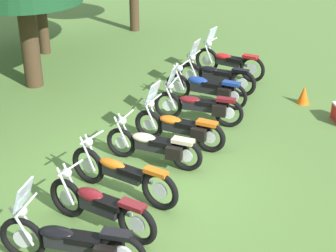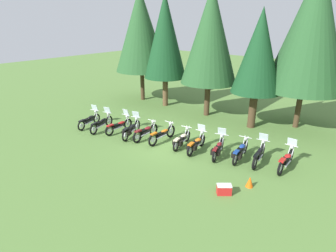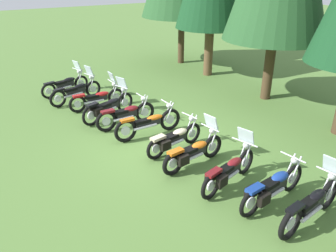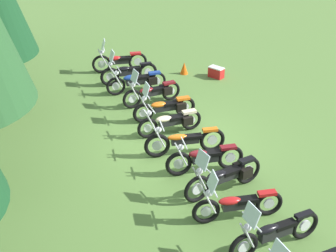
{
  "view_description": "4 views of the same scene",
  "coord_description": "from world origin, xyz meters",
  "px_view_note": "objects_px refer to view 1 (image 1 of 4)",
  "views": [
    {
      "loc": [
        -6.9,
        -5.24,
        5.36
      ],
      "look_at": [
        1.12,
        0.21,
        0.65
      ],
      "focal_mm": 55.59,
      "sensor_mm": 36.0,
      "label": 1
    },
    {
      "loc": [
        9.32,
        -11.36,
        6.77
      ],
      "look_at": [
        -0.43,
        0.26,
        0.95
      ],
      "focal_mm": 30.19,
      "sensor_mm": 36.0,
      "label": 2
    },
    {
      "loc": [
        8.2,
        -4.38,
        5.01
      ],
      "look_at": [
        0.34,
        0.15,
        0.72
      ],
      "focal_mm": 36.35,
      "sensor_mm": 36.0,
      "label": 3
    },
    {
      "loc": [
        -12.22,
        2.47,
        7.4
      ],
      "look_at": [
        -0.46,
        0.47,
        0.87
      ],
      "focal_mm": 51.15,
      "sensor_mm": 36.0,
      "label": 4
    }
  ],
  "objects_px": {
    "motorcycle_8": "(199,105)",
    "motorcycle_11": "(229,61)",
    "motorcycle_5": "(122,174)",
    "motorcycle_6": "(155,145)",
    "motorcycle_7": "(180,127)",
    "motorcycle_3": "(73,242)",
    "motorcycle_9": "(207,88)",
    "motorcycle_4": "(100,206)",
    "motorcycle_10": "(215,76)",
    "traffic_cone": "(304,95)"
  },
  "relations": [
    {
      "from": "motorcycle_11",
      "to": "traffic_cone",
      "type": "distance_m",
      "value": 2.64
    },
    {
      "from": "motorcycle_10",
      "to": "motorcycle_11",
      "type": "relative_size",
      "value": 1.0
    },
    {
      "from": "motorcycle_5",
      "to": "motorcycle_4",
      "type": "bearing_deg",
      "value": 107.27
    },
    {
      "from": "motorcycle_3",
      "to": "motorcycle_8",
      "type": "height_order",
      "value": "motorcycle_3"
    },
    {
      "from": "motorcycle_10",
      "to": "motorcycle_8",
      "type": "bearing_deg",
      "value": 99.57
    },
    {
      "from": "traffic_cone",
      "to": "motorcycle_3",
      "type": "bearing_deg",
      "value": 176.03
    },
    {
      "from": "motorcycle_9",
      "to": "motorcycle_11",
      "type": "xyz_separation_m",
      "value": [
        2.11,
        0.51,
        0.02
      ]
    },
    {
      "from": "motorcycle_7",
      "to": "traffic_cone",
      "type": "bearing_deg",
      "value": -119.31
    },
    {
      "from": "motorcycle_5",
      "to": "motorcycle_10",
      "type": "xyz_separation_m",
      "value": [
        5.38,
        1.1,
        0.02
      ]
    },
    {
      "from": "motorcycle_7",
      "to": "motorcycle_3",
      "type": "bearing_deg",
      "value": 92.32
    },
    {
      "from": "motorcycle_5",
      "to": "traffic_cone",
      "type": "xyz_separation_m",
      "value": [
        5.98,
        -1.19,
        -0.21
      ]
    },
    {
      "from": "motorcycle_3",
      "to": "motorcycle_10",
      "type": "distance_m",
      "value": 7.53
    },
    {
      "from": "motorcycle_7",
      "to": "motorcycle_10",
      "type": "height_order",
      "value": "motorcycle_10"
    },
    {
      "from": "motorcycle_3",
      "to": "motorcycle_4",
      "type": "height_order",
      "value": "motorcycle_3"
    },
    {
      "from": "motorcycle_8",
      "to": "motorcycle_10",
      "type": "relative_size",
      "value": 0.95
    },
    {
      "from": "motorcycle_9",
      "to": "motorcycle_3",
      "type": "bearing_deg",
      "value": 94.8
    },
    {
      "from": "motorcycle_6",
      "to": "motorcycle_8",
      "type": "height_order",
      "value": "motorcycle_8"
    },
    {
      "from": "traffic_cone",
      "to": "motorcycle_10",
      "type": "bearing_deg",
      "value": 104.53
    },
    {
      "from": "motorcycle_10",
      "to": "traffic_cone",
      "type": "bearing_deg",
      "value": -174.91
    },
    {
      "from": "motorcycle_7",
      "to": "motorcycle_10",
      "type": "distance_m",
      "value": 3.27
    },
    {
      "from": "motorcycle_4",
      "to": "motorcycle_5",
      "type": "xyz_separation_m",
      "value": [
        1.0,
        0.35,
        -0.01
      ]
    },
    {
      "from": "motorcycle_6",
      "to": "motorcycle_7",
      "type": "xyz_separation_m",
      "value": [
        0.97,
        0.03,
        0.02
      ]
    },
    {
      "from": "motorcycle_3",
      "to": "motorcycle_6",
      "type": "xyz_separation_m",
      "value": [
        3.22,
        0.8,
        -0.05
      ]
    },
    {
      "from": "motorcycle_11",
      "to": "motorcycle_4",
      "type": "bearing_deg",
      "value": 100.94
    },
    {
      "from": "motorcycle_9",
      "to": "traffic_cone",
      "type": "xyz_separation_m",
      "value": [
        1.47,
        -2.04,
        -0.22
      ]
    },
    {
      "from": "traffic_cone",
      "to": "motorcycle_11",
      "type": "bearing_deg",
      "value": 75.92
    },
    {
      "from": "motorcycle_6",
      "to": "motorcycle_11",
      "type": "distance_m",
      "value": 5.47
    },
    {
      "from": "motorcycle_3",
      "to": "traffic_cone",
      "type": "height_order",
      "value": "motorcycle_3"
    },
    {
      "from": "motorcycle_3",
      "to": "motorcycle_7",
      "type": "xyz_separation_m",
      "value": [
        4.19,
        0.83,
        -0.03
      ]
    },
    {
      "from": "motorcycle_9",
      "to": "motorcycle_11",
      "type": "relative_size",
      "value": 1.01
    },
    {
      "from": "motorcycle_6",
      "to": "motorcycle_8",
      "type": "xyz_separation_m",
      "value": [
        2.18,
        0.27,
        0.03
      ]
    },
    {
      "from": "motorcycle_4",
      "to": "motorcycle_9",
      "type": "height_order",
      "value": "motorcycle_4"
    },
    {
      "from": "motorcycle_8",
      "to": "traffic_cone",
      "type": "height_order",
      "value": "motorcycle_8"
    },
    {
      "from": "motorcycle_8",
      "to": "motorcycle_10",
      "type": "height_order",
      "value": "motorcycle_10"
    },
    {
      "from": "motorcycle_3",
      "to": "motorcycle_6",
      "type": "height_order",
      "value": "motorcycle_3"
    },
    {
      "from": "motorcycle_5",
      "to": "traffic_cone",
      "type": "relative_size",
      "value": 4.97
    },
    {
      "from": "motorcycle_6",
      "to": "motorcycle_7",
      "type": "height_order",
      "value": "motorcycle_7"
    },
    {
      "from": "motorcycle_9",
      "to": "motorcycle_4",
      "type": "bearing_deg",
      "value": 94.01
    },
    {
      "from": "motorcycle_3",
      "to": "motorcycle_7",
      "type": "distance_m",
      "value": 4.27
    },
    {
      "from": "motorcycle_5",
      "to": "motorcycle_6",
      "type": "bearing_deg",
      "value": -84.49
    },
    {
      "from": "motorcycle_5",
      "to": "motorcycle_9",
      "type": "bearing_deg",
      "value": -81.1
    },
    {
      "from": "motorcycle_10",
      "to": "motorcycle_3",
      "type": "bearing_deg",
      "value": 93.94
    },
    {
      "from": "motorcycle_5",
      "to": "motorcycle_7",
      "type": "bearing_deg",
      "value": -86.84
    },
    {
      "from": "motorcycle_8",
      "to": "motorcycle_11",
      "type": "distance_m",
      "value": 3.29
    },
    {
      "from": "motorcycle_3",
      "to": "motorcycle_10",
      "type": "xyz_separation_m",
      "value": [
        7.33,
        1.74,
        -0.01
      ]
    },
    {
      "from": "motorcycle_8",
      "to": "motorcycle_3",
      "type": "bearing_deg",
      "value": 84.82
    },
    {
      "from": "motorcycle_4",
      "to": "motorcycle_6",
      "type": "height_order",
      "value": "motorcycle_4"
    },
    {
      "from": "motorcycle_5",
      "to": "motorcycle_11",
      "type": "distance_m",
      "value": 6.75
    },
    {
      "from": "motorcycle_6",
      "to": "traffic_cone",
      "type": "height_order",
      "value": "motorcycle_6"
    },
    {
      "from": "motorcycle_5",
      "to": "motorcycle_6",
      "type": "relative_size",
      "value": 1.14
    }
  ]
}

